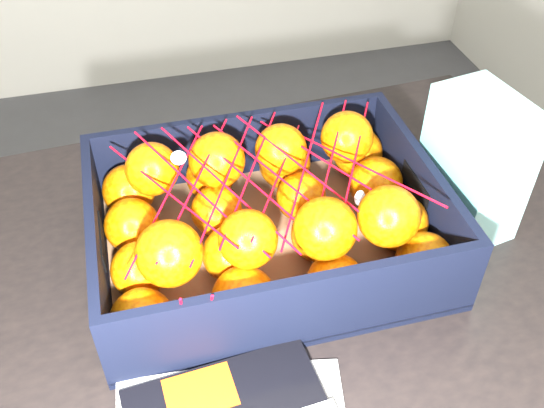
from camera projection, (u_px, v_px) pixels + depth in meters
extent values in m
cube|color=black|center=(195.00, 318.00, 0.78)|extent=(1.25, 0.88, 0.04)
cylinder|color=black|center=(425.00, 250.00, 1.39)|extent=(0.06, 0.06, 0.71)
cube|color=#FF4D0D|center=(200.00, 392.00, 0.66)|extent=(0.08, 0.06, 0.00)
cube|color=brown|center=(266.00, 246.00, 0.84)|extent=(0.44, 0.33, 0.01)
cube|color=black|center=(240.00, 147.00, 0.92)|extent=(0.44, 0.01, 0.12)
cube|color=black|center=(301.00, 313.00, 0.69)|extent=(0.44, 0.01, 0.12)
cube|color=black|center=(98.00, 248.00, 0.77)|extent=(0.01, 0.31, 0.12)
cube|color=black|center=(418.00, 191.00, 0.85)|extent=(0.01, 0.31, 0.12)
sphere|color=#D55E04|center=(142.00, 320.00, 0.70)|extent=(0.07, 0.07, 0.07)
sphere|color=#D55E04|center=(139.00, 270.00, 0.75)|extent=(0.07, 0.07, 0.07)
sphere|color=#D55E04|center=(132.00, 225.00, 0.81)|extent=(0.07, 0.07, 0.07)
sphere|color=#D55E04|center=(129.00, 190.00, 0.86)|extent=(0.07, 0.07, 0.07)
sphere|color=#D55E04|center=(244.00, 298.00, 0.72)|extent=(0.08, 0.08, 0.08)
sphere|color=#D55E04|center=(231.00, 254.00, 0.77)|extent=(0.07, 0.07, 0.07)
sphere|color=#D55E04|center=(217.00, 211.00, 0.83)|extent=(0.07, 0.07, 0.07)
sphere|color=#D55E04|center=(210.00, 177.00, 0.89)|extent=(0.07, 0.07, 0.07)
sphere|color=#D55E04|center=(335.00, 282.00, 0.74)|extent=(0.07, 0.07, 0.07)
sphere|color=#D55E04|center=(319.00, 234.00, 0.80)|extent=(0.07, 0.07, 0.07)
sphere|color=#D55E04|center=(301.00, 197.00, 0.85)|extent=(0.07, 0.07, 0.07)
sphere|color=#D55E04|center=(285.00, 163.00, 0.91)|extent=(0.08, 0.08, 0.08)
sphere|color=#D55E04|center=(424.00, 260.00, 0.76)|extent=(0.07, 0.07, 0.07)
sphere|color=#D55E04|center=(399.00, 223.00, 0.81)|extent=(0.08, 0.08, 0.08)
sphere|color=#D55E04|center=(376.00, 183.00, 0.87)|extent=(0.08, 0.08, 0.08)
sphere|color=#D55E04|center=(358.00, 152.00, 0.93)|extent=(0.07, 0.07, 0.07)
sphere|color=#D55E04|center=(169.00, 254.00, 0.69)|extent=(0.08, 0.08, 0.08)
sphere|color=#D55E04|center=(152.00, 169.00, 0.81)|extent=(0.07, 0.07, 0.07)
sphere|color=#D55E04|center=(248.00, 239.00, 0.71)|extent=(0.07, 0.07, 0.07)
sphere|color=#D55E04|center=(217.00, 160.00, 0.82)|extent=(0.08, 0.08, 0.08)
sphere|color=#D55E04|center=(325.00, 229.00, 0.72)|extent=(0.08, 0.08, 0.08)
sphere|color=#D55E04|center=(281.00, 150.00, 0.84)|extent=(0.07, 0.07, 0.07)
sphere|color=#D55E04|center=(389.00, 216.00, 0.74)|extent=(0.08, 0.08, 0.08)
sphere|color=#D55E04|center=(347.00, 137.00, 0.86)|extent=(0.07, 0.07, 0.07)
cylinder|color=red|center=(168.00, 193.00, 0.74)|extent=(0.13, 0.23, 0.01)
cylinder|color=red|center=(197.00, 190.00, 0.74)|extent=(0.12, 0.23, 0.03)
cylinder|color=red|center=(226.00, 186.00, 0.74)|extent=(0.12, 0.23, 0.04)
cylinder|color=red|center=(253.00, 183.00, 0.76)|extent=(0.12, 0.23, 0.04)
cylinder|color=red|center=(281.00, 178.00, 0.76)|extent=(0.13, 0.23, 0.03)
cylinder|color=red|center=(304.00, 169.00, 0.78)|extent=(0.13, 0.23, 0.03)
cylinder|color=red|center=(330.00, 164.00, 0.79)|extent=(0.13, 0.23, 0.01)
cylinder|color=red|center=(360.00, 165.00, 0.78)|extent=(0.13, 0.23, 0.03)
cylinder|color=red|center=(168.00, 194.00, 0.74)|extent=(0.13, 0.23, 0.02)
cylinder|color=red|center=(196.00, 183.00, 0.75)|extent=(0.13, 0.23, 0.01)
cylinder|color=red|center=(224.00, 184.00, 0.75)|extent=(0.13, 0.23, 0.02)
cylinder|color=red|center=(250.00, 173.00, 0.76)|extent=(0.13, 0.23, 0.01)
cylinder|color=red|center=(278.00, 176.00, 0.77)|extent=(0.13, 0.23, 0.03)
cylinder|color=red|center=(304.00, 170.00, 0.78)|extent=(0.12, 0.23, 0.04)
cylinder|color=red|center=(330.00, 165.00, 0.79)|extent=(0.12, 0.23, 0.03)
cylinder|color=red|center=(355.00, 158.00, 0.79)|extent=(0.13, 0.23, 0.00)
cylinder|color=red|center=(182.00, 314.00, 0.66)|extent=(0.00, 0.03, 0.09)
cylinder|color=red|center=(210.00, 308.00, 0.66)|extent=(0.01, 0.04, 0.08)
cube|color=white|center=(474.00, 164.00, 0.83)|extent=(0.11, 0.15, 0.20)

